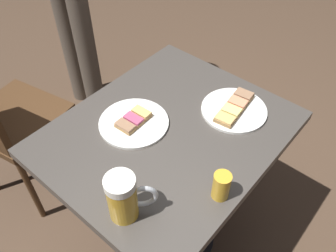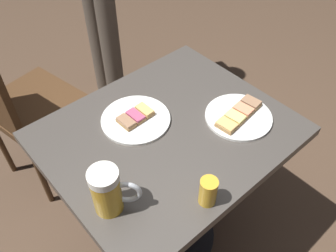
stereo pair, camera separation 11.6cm
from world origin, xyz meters
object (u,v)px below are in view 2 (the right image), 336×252
at_px(plate_near, 239,116).
at_px(plate_far, 136,119).
at_px(cafe_chair, 15,100).
at_px(beer_mug, 108,191).
at_px(beer_glass_small, 208,191).

height_order(plate_near, plate_far, same).
xyz_separation_m(plate_far, cafe_chair, (-0.22, 0.61, -0.19)).
xyz_separation_m(plate_far, beer_mug, (-0.26, -0.22, 0.07)).
relative_size(plate_near, plate_far, 0.97).
distance_m(plate_far, cafe_chair, 0.68).
bearing_deg(plate_far, cafe_chair, 109.89).
height_order(plate_near, beer_mug, beer_mug).
distance_m(plate_near, plate_far, 0.36).
bearing_deg(beer_mug, beer_glass_small, -37.32).
xyz_separation_m(plate_far, beer_glass_small, (-0.05, -0.39, 0.04)).
distance_m(plate_near, beer_mug, 0.54).
distance_m(beer_mug, beer_glass_small, 0.27).
relative_size(plate_far, cafe_chair, 0.25).
xyz_separation_m(plate_near, beer_mug, (-0.53, 0.00, 0.07)).
distance_m(beer_glass_small, cafe_chair, 1.04).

